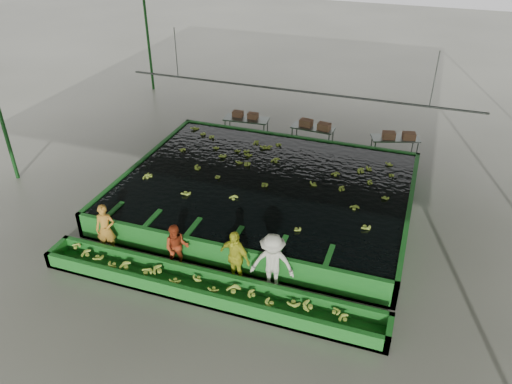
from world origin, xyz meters
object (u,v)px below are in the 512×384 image
(sorting_trough, at_px, (207,288))
(box_stack_mid, at_px, (315,128))
(packing_table_left, at_px, (247,128))
(packing_table_mid, at_px, (312,136))
(box_stack_left, at_px, (245,117))
(worker_b, at_px, (177,248))
(packing_table_right, at_px, (394,147))
(box_stack_right, at_px, (398,139))
(worker_c, at_px, (235,257))
(worker_d, at_px, (272,264))
(worker_a, at_px, (106,229))
(flotation_tank, at_px, (265,191))

(sorting_trough, xyz_separation_m, box_stack_mid, (0.55, 10.22, 0.59))
(packing_table_left, bearing_deg, packing_table_mid, 3.43)
(packing_table_mid, distance_m, box_stack_left, 3.13)
(worker_b, bearing_deg, packing_table_right, 39.81)
(box_stack_left, bearing_deg, box_stack_right, 0.22)
(worker_c, distance_m, box_stack_left, 9.89)
(box_stack_left, bearing_deg, worker_d, -65.56)
(sorting_trough, height_order, worker_a, worker_a)
(flotation_tank, distance_m, worker_c, 4.35)
(packing_table_left, distance_m, packing_table_mid, 3.01)
(worker_d, bearing_deg, packing_table_right, 67.50)
(box_stack_mid, height_order, box_stack_right, box_stack_right)
(packing_table_left, bearing_deg, sorting_trough, -75.81)
(worker_b, relative_size, packing_table_mid, 0.81)
(worker_d, relative_size, box_stack_left, 1.61)
(packing_table_left, distance_m, packing_table_right, 6.50)
(worker_d, height_order, box_stack_mid, worker_d)
(worker_c, height_order, box_stack_right, worker_c)
(worker_a, xyz_separation_m, packing_table_right, (7.62, 9.47, -0.39))
(flotation_tank, distance_m, worker_a, 5.67)
(worker_c, bearing_deg, box_stack_mid, 107.66)
(box_stack_mid, xyz_separation_m, box_stack_right, (3.52, -0.03, 0.04))
(flotation_tank, height_order, box_stack_left, box_stack_left)
(worker_a, bearing_deg, packing_table_left, 65.43)
(worker_b, bearing_deg, box_stack_mid, 57.70)
(worker_b, xyz_separation_m, box_stack_mid, (1.84, 9.42, 0.09))
(packing_table_left, relative_size, box_stack_left, 1.70)
(worker_d, xyz_separation_m, box_stack_left, (-4.26, 9.37, -0.03))
(worker_b, xyz_separation_m, packing_table_mid, (1.74, 9.46, -0.33))
(flotation_tank, xyz_separation_m, packing_table_mid, (0.45, 5.16, -0.03))
(box_stack_mid, bearing_deg, worker_b, -101.02)
(flotation_tank, height_order, worker_c, worker_c)
(worker_b, relative_size, worker_d, 0.80)
(worker_a, bearing_deg, packing_table_mid, 48.78)
(worker_a, bearing_deg, sorting_trough, -29.92)
(sorting_trough, relative_size, box_stack_right, 7.57)
(box_stack_left, xyz_separation_m, box_stack_mid, (3.18, 0.05, -0.06))
(flotation_tank, bearing_deg, packing_table_left, 117.09)
(worker_c, bearing_deg, flotation_tank, 114.76)
(flotation_tank, bearing_deg, box_stack_mid, 83.90)
(worker_a, distance_m, worker_b, 2.39)
(worker_d, height_order, box_stack_right, worker_d)
(worker_d, xyz_separation_m, box_stack_right, (2.44, 9.40, -0.05))
(packing_table_left, xyz_separation_m, box_stack_left, (-0.08, 0.09, 0.45))
(worker_a, xyz_separation_m, box_stack_left, (1.04, 9.37, 0.07))
(flotation_tank, xyz_separation_m, box_stack_left, (-2.63, 5.07, 0.45))
(worker_a, height_order, box_stack_mid, worker_a)
(worker_b, height_order, packing_table_mid, worker_b)
(packing_table_mid, bearing_deg, flotation_tank, -95.02)
(sorting_trough, relative_size, packing_table_left, 5.04)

